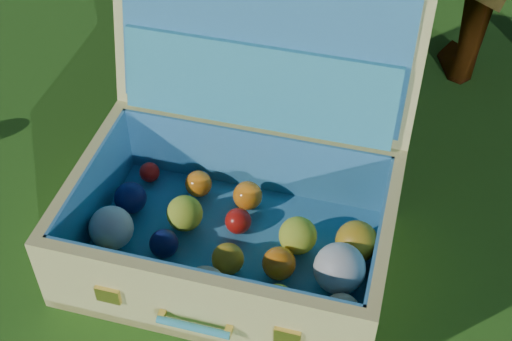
# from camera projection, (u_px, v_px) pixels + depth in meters

# --- Properties ---
(ground) EXTENTS (60.00, 60.00, 0.00)m
(ground) POSITION_uv_depth(u_px,v_px,m) (202.00, 210.00, 1.65)
(ground) COLOR #215114
(ground) RESTS_ON ground
(suitcase) EXTENTS (0.84, 0.80, 0.63)m
(suitcase) POSITION_uv_depth(u_px,v_px,m) (242.00, 173.00, 1.49)
(suitcase) COLOR #DDD377
(suitcase) RESTS_ON ground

